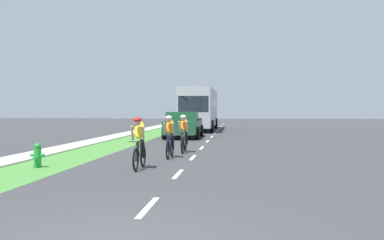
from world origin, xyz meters
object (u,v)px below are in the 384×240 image
Objects in this scene: cyclist_trailing at (170,136)px; bus_silver at (200,107)px; cyclist_distant at (184,133)px; pickup_dark_green at (184,125)px; fire_hydrant_green at (37,156)px; cyclist_lead at (139,142)px.

bus_silver is at bearing 91.80° from cyclist_trailing.
pickup_dark_green is (-1.13, 9.51, 0.02)m from cyclist_distant.
cyclist_trailing is at bearing 40.53° from fire_hydrant_green.
bus_silver reaches higher than cyclist_trailing.
cyclist_distant is (0.75, 5.24, 0.00)m from cyclist_lead.
cyclist_distant is 0.15× the size of bus_silver.
cyclist_trailing is 22.27m from bus_silver.
cyclist_lead is at bearing -89.47° from bus_silver.
cyclist_lead and cyclist_distant have the same top height.
cyclist_lead is 1.00× the size of cyclist_trailing.
pickup_dark_green reaches higher than fire_hydrant_green.
bus_silver is at bearing 92.79° from cyclist_distant.
cyclist_distant is 9.57m from pickup_dark_green.
bus_silver is (-0.70, 22.23, 1.17)m from cyclist_trailing.
cyclist_trailing reaches higher than fire_hydrant_green.
fire_hydrant_green is 4.85m from cyclist_trailing.
cyclist_lead is at bearing -0.14° from fire_hydrant_green.
cyclist_trailing is 0.15× the size of bus_silver.
cyclist_trailing is at bearing 81.62° from cyclist_lead.
cyclist_lead is at bearing -88.52° from pickup_dark_green.
cyclist_trailing is at bearing -88.20° from bus_silver.
fire_hydrant_green is 15.01m from pickup_dark_green.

